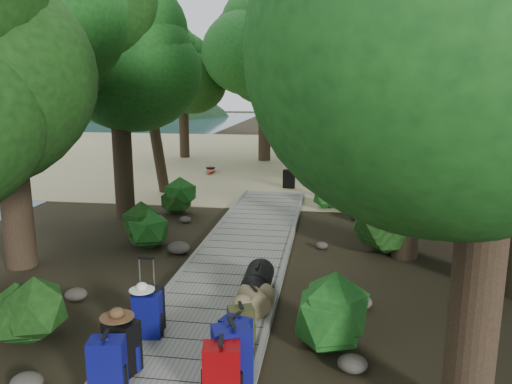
% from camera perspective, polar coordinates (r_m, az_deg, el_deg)
% --- Properties ---
extents(ground, '(120.00, 120.00, 0.00)m').
position_cam_1_polar(ground, '(10.06, -2.42, -8.98)').
color(ground, black).
rests_on(ground, ground).
extents(sand_beach, '(40.00, 22.00, 0.02)m').
position_cam_1_polar(sand_beach, '(25.53, 4.43, 3.99)').
color(sand_beach, tan).
rests_on(sand_beach, ground).
extents(boardwalk, '(2.00, 12.00, 0.12)m').
position_cam_1_polar(boardwalk, '(10.96, -1.42, -6.82)').
color(boardwalk, gray).
rests_on(boardwalk, ground).
extents(backpack_left_a, '(0.45, 0.35, 0.75)m').
position_cam_1_polar(backpack_left_a, '(6.28, -16.63, -18.27)').
color(backpack_left_a, '#090769').
rests_on(backpack_left_a, boardwalk).
extents(backpack_left_b, '(0.47, 0.39, 0.74)m').
position_cam_1_polar(backpack_left_b, '(6.67, -15.06, -16.35)').
color(backpack_left_b, black).
rests_on(backpack_left_b, boardwalk).
extents(backpack_left_c, '(0.42, 0.32, 0.71)m').
position_cam_1_polar(backpack_left_c, '(7.41, -12.28, -13.30)').
color(backpack_left_c, '#090769').
rests_on(backpack_left_c, boardwalk).
extents(backpack_right_a, '(0.46, 0.36, 0.75)m').
position_cam_1_polar(backpack_right_a, '(5.95, -3.94, -19.61)').
color(backpack_right_a, '#90010B').
rests_on(backpack_right_a, boardwalk).
extents(backpack_right_b, '(0.54, 0.47, 0.81)m').
position_cam_1_polar(backpack_right_b, '(6.20, -2.79, -17.87)').
color(backpack_right_b, '#090769').
rests_on(backpack_right_b, boardwalk).
extents(backpack_right_c, '(0.44, 0.37, 0.63)m').
position_cam_1_polar(backpack_right_c, '(6.71, -2.34, -16.26)').
color(backpack_right_c, '#090769').
rests_on(backpack_right_c, boardwalk).
extents(backpack_right_d, '(0.42, 0.37, 0.54)m').
position_cam_1_polar(backpack_right_d, '(7.17, -1.73, -14.67)').
color(backpack_right_d, '#373819').
rests_on(backpack_right_d, boardwalk).
extents(duffel_right_khaki, '(0.60, 0.68, 0.38)m').
position_cam_1_polar(duffel_right_khaki, '(8.03, -0.28, -12.24)').
color(duffel_right_khaki, olive).
rests_on(duffel_right_khaki, boardwalk).
extents(duffel_right_black, '(0.50, 0.78, 0.48)m').
position_cam_1_polar(duffel_right_black, '(8.66, 0.21, -9.96)').
color(duffel_right_black, black).
rests_on(duffel_right_black, boardwalk).
extents(suitcase_on_boardwalk, '(0.46, 0.32, 0.65)m').
position_cam_1_polar(suitcase_on_boardwalk, '(7.61, -12.19, -12.84)').
color(suitcase_on_boardwalk, black).
rests_on(suitcase_on_boardwalk, boardwalk).
extents(lone_suitcase_on_sand, '(0.43, 0.27, 0.65)m').
position_cam_1_polar(lone_suitcase_on_sand, '(17.78, 3.79, 1.51)').
color(lone_suitcase_on_sand, black).
rests_on(lone_suitcase_on_sand, sand_beach).
extents(hat_brown, '(0.42, 0.42, 0.12)m').
position_cam_1_polar(hat_brown, '(6.45, -15.63, -13.12)').
color(hat_brown, '#51351E').
rests_on(hat_brown, backpack_left_b).
extents(hat_white, '(0.35, 0.35, 0.12)m').
position_cam_1_polar(hat_white, '(7.21, -12.93, -10.45)').
color(hat_white, silver).
rests_on(hat_white, backpack_left_c).
extents(kayak, '(1.03, 2.89, 0.28)m').
position_cam_1_polar(kayak, '(21.00, -5.22, 2.63)').
color(kayak, '#AA270E').
rests_on(kayak, sand_beach).
extents(sun_lounger, '(0.68, 2.01, 0.65)m').
position_cam_1_polar(sun_lounger, '(19.61, 13.06, 2.22)').
color(sun_lounger, silver).
rests_on(sun_lounger, sand_beach).
extents(tree_right_a, '(4.40, 4.40, 7.33)m').
position_cam_1_polar(tree_right_a, '(5.27, 25.86, 11.41)').
color(tree_right_a, black).
rests_on(tree_right_a, ground).
extents(tree_right_c, '(4.57, 4.57, 7.91)m').
position_cam_1_polar(tree_right_c, '(10.68, 17.84, 13.37)').
color(tree_right_c, black).
rests_on(tree_right_c, ground).
extents(tree_right_e, '(4.87, 4.87, 8.77)m').
position_cam_1_polar(tree_right_e, '(16.55, 15.87, 14.35)').
color(tree_right_e, black).
rests_on(tree_right_e, ground).
extents(tree_right_f, '(5.61, 5.61, 10.03)m').
position_cam_1_polar(tree_right_f, '(19.93, 23.90, 15.16)').
color(tree_right_f, black).
rests_on(tree_right_f, ground).
extents(tree_left_b, '(4.72, 4.72, 8.50)m').
position_cam_1_polar(tree_left_b, '(10.78, -27.20, 14.20)').
color(tree_left_b, black).
rests_on(tree_left_b, ground).
extents(tree_left_c, '(4.32, 4.32, 7.51)m').
position_cam_1_polar(tree_left_c, '(13.99, -15.46, 12.28)').
color(tree_left_c, black).
rests_on(tree_left_c, ground).
extents(tree_back_a, '(4.89, 4.89, 8.47)m').
position_cam_1_polar(tree_back_a, '(24.07, 1.00, 13.61)').
color(tree_back_a, black).
rests_on(tree_back_a, ground).
extents(tree_back_b, '(5.96, 5.96, 10.64)m').
position_cam_1_polar(tree_back_b, '(25.74, 8.13, 15.83)').
color(tree_back_b, black).
rests_on(tree_back_b, ground).
extents(tree_back_c, '(5.19, 5.19, 9.34)m').
position_cam_1_polar(tree_back_c, '(24.73, 17.36, 14.06)').
color(tree_back_c, black).
rests_on(tree_back_c, ground).
extents(tree_back_d, '(4.19, 4.19, 6.99)m').
position_cam_1_polar(tree_back_d, '(25.42, -8.37, 11.75)').
color(tree_back_d, black).
rests_on(tree_back_d, ground).
extents(palm_right_a, '(4.73, 4.73, 8.06)m').
position_cam_1_polar(palm_right_a, '(14.67, 14.67, 13.36)').
color(palm_right_a, '#144613').
rests_on(palm_right_a, ground).
extents(palm_right_b, '(4.63, 4.63, 8.94)m').
position_cam_1_polar(palm_right_b, '(19.88, 18.97, 13.97)').
color(palm_right_b, '#144613').
rests_on(palm_right_b, ground).
extents(palm_right_c, '(4.24, 4.24, 6.74)m').
position_cam_1_polar(palm_right_c, '(21.42, 11.59, 11.25)').
color(palm_right_c, '#144613').
rests_on(palm_right_c, ground).
extents(palm_left_a, '(4.96, 4.96, 7.89)m').
position_cam_1_polar(palm_left_a, '(17.11, -11.89, 12.99)').
color(palm_left_a, '#144613').
rests_on(palm_left_a, ground).
extents(rock_left_a, '(0.40, 0.36, 0.22)m').
position_cam_1_polar(rock_left_a, '(7.01, -24.74, -19.18)').
color(rock_left_a, '#4C473F').
rests_on(rock_left_a, ground).
extents(rock_left_b, '(0.39, 0.35, 0.21)m').
position_cam_1_polar(rock_left_b, '(9.26, -19.88, -10.94)').
color(rock_left_b, '#4C473F').
rests_on(rock_left_b, ground).
extents(rock_left_c, '(0.49, 0.44, 0.27)m').
position_cam_1_polar(rock_left_c, '(11.10, -8.82, -6.31)').
color(rock_left_c, '#4C473F').
rests_on(rock_left_c, ground).
extents(rock_left_d, '(0.32, 0.29, 0.18)m').
position_cam_1_polar(rock_left_d, '(13.51, -8.07, -3.13)').
color(rock_left_d, '#4C473F').
rests_on(rock_left_d, ground).
extents(rock_right_a, '(0.39, 0.35, 0.22)m').
position_cam_1_polar(rock_right_a, '(6.91, 10.97, -18.71)').
color(rock_right_a, '#4C473F').
rests_on(rock_right_a, ground).
extents(rock_right_b, '(0.43, 0.38, 0.23)m').
position_cam_1_polar(rock_right_b, '(8.60, 11.70, -12.19)').
color(rock_right_b, '#4C473F').
rests_on(rock_right_b, ground).
extents(rock_right_c, '(0.28, 0.26, 0.16)m').
position_cam_1_polar(rock_right_c, '(11.41, 7.50, -6.06)').
color(rock_right_c, '#4C473F').
rests_on(rock_right_c, ground).
extents(rock_right_d, '(0.64, 0.58, 0.35)m').
position_cam_1_polar(rock_right_d, '(13.85, 11.85, -2.51)').
color(rock_right_d, '#4C473F').
rests_on(rock_right_d, ground).
extents(shrub_left_a, '(0.95, 0.95, 0.86)m').
position_cam_1_polar(shrub_left_a, '(8.00, -23.96, -12.50)').
color(shrub_left_a, '#144316').
rests_on(shrub_left_a, ground).
extents(shrub_left_b, '(1.01, 1.01, 0.91)m').
position_cam_1_polar(shrub_left_b, '(11.63, -12.88, -3.96)').
color(shrub_left_b, '#144316').
rests_on(shrub_left_b, ground).
extents(shrub_left_c, '(1.06, 1.06, 0.96)m').
position_cam_1_polar(shrub_left_c, '(14.56, -8.54, -0.46)').
color(shrub_left_c, '#144316').
rests_on(shrub_left_c, ground).
extents(shrub_right_a, '(1.07, 1.07, 0.97)m').
position_cam_1_polar(shrub_right_a, '(7.18, 8.46, -13.95)').
color(shrub_right_a, '#144316').
rests_on(shrub_right_a, ground).
extents(shrub_right_b, '(1.42, 1.42, 1.27)m').
position_cam_1_polar(shrub_right_b, '(11.22, 14.12, -3.66)').
color(shrub_right_b, '#144316').
rests_on(shrub_right_b, ground).
extents(shrub_right_c, '(0.79, 0.79, 0.71)m').
position_cam_1_polar(shrub_right_c, '(14.96, 8.53, -0.59)').
color(shrub_right_c, '#144316').
rests_on(shrub_right_c, ground).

